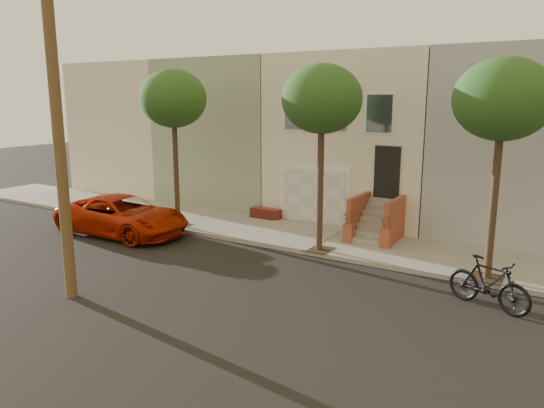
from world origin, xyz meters
The scene contains 9 objects.
ground centered at (0.00, 0.00, 0.00)m, with size 90.00×90.00×0.00m, color black.
sidewalk centered at (0.00, 5.35, 0.07)m, with size 40.00×3.70×0.15m, color gray.
house_row centered at (0.00, 11.19, 3.64)m, with size 33.10×11.70×7.00m.
tree_left centered at (-5.50, 3.90, 5.26)m, with size 2.70×2.57×6.30m.
tree_mid centered at (1.00, 3.90, 5.26)m, with size 2.70×2.57×6.30m.
tree_right centered at (6.50, 3.90, 5.26)m, with size 2.70×2.57×6.30m.
utility_pole centered at (8.00, -3.20, 5.19)m, with size 23.60×1.22×10.00m.
pickup_truck centered at (-6.76, 2.09, 0.77)m, with size 2.56×5.56×1.54m, color #A61900.
motorcycle centered at (6.83, 1.93, 0.67)m, with size 0.63×2.24×1.35m, color black.
Camera 1 is at (8.63, -11.61, 5.37)m, focal length 33.92 mm.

